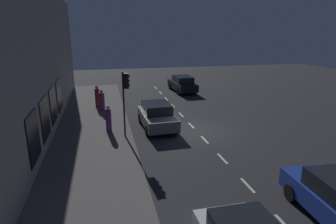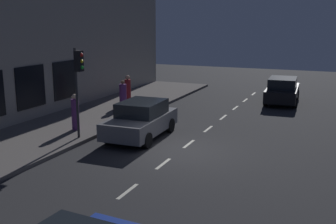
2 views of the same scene
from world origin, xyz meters
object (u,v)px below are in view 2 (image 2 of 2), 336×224
object	(u,v)px
pedestrian_0	(123,96)
parked_car_0	(141,120)
parked_car_2	(282,90)
pedestrian_2	(75,113)
traffic_light	(78,72)
pedestrian_1	(128,91)

from	to	relation	value
pedestrian_0	parked_car_0	bearing A→B (deg)	-137.10
parked_car_0	parked_car_2	xyz separation A→B (m)	(-4.54, -10.36, 0.00)
pedestrian_2	parked_car_2	bearing A→B (deg)	-82.55
traffic_light	parked_car_2	distance (m)	13.76
parked_car_0	pedestrian_1	distance (m)	6.73
traffic_light	parked_car_2	size ratio (longest dim) A/B	0.82
parked_car_2	pedestrian_1	distance (m)	9.55
pedestrian_0	pedestrian_1	bearing A→B (deg)	21.38
parked_car_2	parked_car_0	bearing A→B (deg)	-116.99
traffic_light	pedestrian_1	xyz separation A→B (m)	(1.71, -7.14, -1.98)
pedestrian_0	pedestrian_1	distance (m)	1.23
traffic_light	parked_car_0	size ratio (longest dim) A/B	0.89
parked_car_0	parked_car_2	world-z (taller)	same
parked_car_2	pedestrian_0	world-z (taller)	pedestrian_0
parked_car_0	parked_car_2	distance (m)	11.31
parked_car_2	pedestrian_0	distance (m)	9.92
traffic_light	parked_car_0	distance (m)	3.33
traffic_light	pedestrian_0	world-z (taller)	traffic_light
traffic_light	pedestrian_0	bearing A→B (deg)	-77.09
parked_car_2	pedestrian_0	size ratio (longest dim) A/B	2.89
traffic_light	pedestrian_1	size ratio (longest dim) A/B	2.18
parked_car_2	pedestrian_0	bearing A→B (deg)	-146.51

